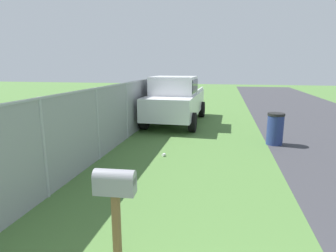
# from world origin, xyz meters

# --- Properties ---
(mailbox) EXTENTS (0.23, 0.53, 1.29)m
(mailbox) POSITION_xyz_m (3.13, 1.24, 1.03)
(mailbox) COLOR brown
(mailbox) RESTS_ON ground
(pickup_truck) EXTENTS (5.18, 2.32, 2.09)m
(pickup_truck) POSITION_xyz_m (12.27, 2.06, 1.10)
(pickup_truck) COLOR silver
(pickup_truck) RESTS_ON ground
(trash_bin) EXTENTS (0.54, 0.54, 1.04)m
(trash_bin) POSITION_xyz_m (9.47, -1.72, 0.52)
(trash_bin) COLOR navy
(trash_bin) RESTS_ON ground
(fence_section) EXTENTS (16.35, 0.07, 1.98)m
(fence_section) POSITION_xyz_m (8.11, 3.28, 1.06)
(fence_section) COLOR #9EA3A8
(fence_section) RESTS_ON ground
(litter_cup_by_mailbox) EXTENTS (0.13, 0.12, 0.08)m
(litter_cup_by_mailbox) POSITION_xyz_m (7.55, 1.58, 0.04)
(litter_cup_by_mailbox) COLOR white
(litter_cup_by_mailbox) RESTS_ON ground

